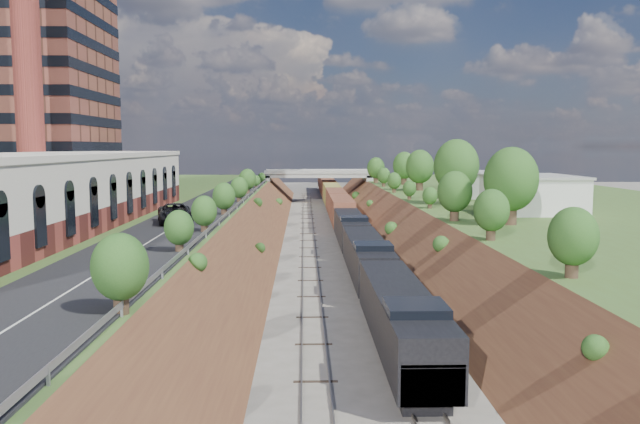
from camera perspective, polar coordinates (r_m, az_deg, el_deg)
platform_left at (r=86.15m, az=-21.71°, el=-1.18°), size 44.00×180.00×5.00m
platform_right at (r=88.56m, az=22.66°, el=-1.03°), size 44.00×180.00×5.00m
embankment_left at (r=81.55m, az=-6.96°, el=-2.95°), size 10.00×180.00×10.00m
embankment_right at (r=82.41m, az=8.47°, el=-2.88°), size 10.00×180.00×10.00m
rail_left_track at (r=81.17m, az=-1.04°, el=-2.88°), size 1.58×180.00×0.18m
rail_right_track at (r=81.37m, az=2.63°, el=-2.87°), size 1.58×180.00×0.18m
road at (r=81.48m, az=-10.16°, el=0.57°), size 8.00×180.00×0.10m
guardrail at (r=80.72m, az=-7.31°, el=0.92°), size 0.10×171.00×0.70m
commercial_building at (r=63.39m, az=-24.52°, el=1.73°), size 14.30×62.30×7.00m
highrise_tower at (r=102.83m, az=-26.01°, el=16.77°), size 22.00×22.00×53.90m
smokestack at (r=83.87m, az=-25.28°, el=13.92°), size 3.20×3.20×40.00m
overpass at (r=142.44m, az=-0.19°, el=2.90°), size 24.50×8.30×7.40m
white_building_near at (r=77.17m, az=18.77°, el=1.50°), size 9.00×12.00×4.00m
white_building_far at (r=97.94m, az=14.05°, el=2.41°), size 8.00×10.00×3.60m
tree_right_large at (r=63.57m, az=17.07°, el=2.81°), size 5.25×5.25×7.61m
tree_left_crest at (r=41.48m, az=-13.45°, el=-1.90°), size 2.45×2.45×3.55m
freight_train at (r=111.61m, az=1.50°, el=0.90°), size 3.20×162.78×4.74m
suv at (r=63.10m, az=-13.10°, el=-0.13°), size 4.81×7.49×1.92m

